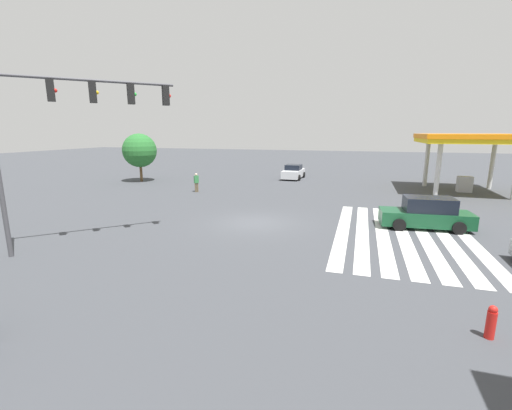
# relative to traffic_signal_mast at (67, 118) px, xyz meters

# --- Properties ---
(ground_plane) EXTENTS (149.82, 149.82, 0.00)m
(ground_plane) POSITION_rel_traffic_signal_mast_xyz_m (6.12, -6.12, -5.49)
(ground_plane) COLOR #3D3F44
(crosswalk_markings) EXTENTS (11.42, 6.30, 0.01)m
(crosswalk_markings) POSITION_rel_traffic_signal_mast_xyz_m (6.12, -13.67, -5.49)
(crosswalk_markings) COLOR silver
(crosswalk_markings) RESTS_ON ground_plane
(traffic_signal_mast) EXTENTS (5.03, 5.03, 7.24)m
(traffic_signal_mast) POSITION_rel_traffic_signal_mast_xyz_m (0.00, 0.00, 0.00)
(traffic_signal_mast) COLOR #47474C
(traffic_signal_mast) RESTS_ON ground_plane
(car_2) EXTENTS (4.21, 2.07, 1.50)m
(car_2) POSITION_rel_traffic_signal_mast_xyz_m (24.60, -4.61, -4.81)
(car_2) COLOR silver
(car_2) RESTS_ON ground_plane
(car_3) EXTENTS (2.17, 4.54, 1.64)m
(car_3) POSITION_rel_traffic_signal_mast_xyz_m (7.71, -14.89, -4.73)
(car_3) COLOR #144728
(car_3) RESTS_ON ground_plane
(gas_station_canopy) EXTENTS (7.59, 7.59, 4.76)m
(gas_station_canopy) POSITION_rel_traffic_signal_mast_xyz_m (20.65, -19.81, -1.29)
(gas_station_canopy) COLOR yellow
(gas_station_canopy) RESTS_ON ground_plane
(pedestrian) EXTENTS (0.41, 0.41, 1.57)m
(pedestrian) POSITION_rel_traffic_signal_mast_xyz_m (14.09, 1.52, -4.62)
(pedestrian) COLOR brown
(pedestrian) RESTS_ON ground_plane
(tree_corner_c) EXTENTS (3.32, 3.32, 4.76)m
(tree_corner_c) POSITION_rel_traffic_signal_mast_xyz_m (18.07, 9.70, -2.40)
(tree_corner_c) COLOR brown
(tree_corner_c) RESTS_ON ground_plane
(fire_hydrant) EXTENTS (0.22, 0.22, 0.86)m
(fire_hydrant) POSITION_rel_traffic_signal_mast_xyz_m (-2.53, -14.76, -5.06)
(fire_hydrant) COLOR red
(fire_hydrant) RESTS_ON ground_plane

